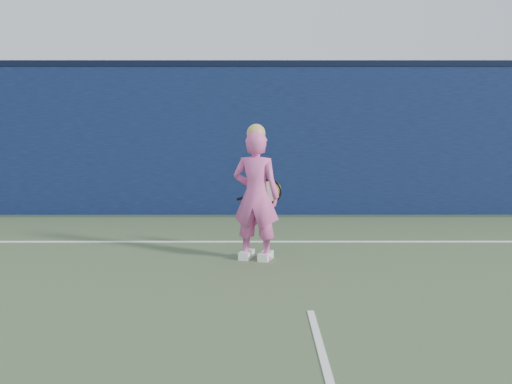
{
  "coord_description": "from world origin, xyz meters",
  "views": [
    {
      "loc": [
        -0.49,
        -4.52,
        1.8
      ],
      "look_at": [
        -0.48,
        3.01,
        0.82
      ],
      "focal_mm": 45.0,
      "sensor_mm": 36.0,
      "label": 1
    }
  ],
  "objects": [
    {
      "name": "ground",
      "position": [
        0.0,
        0.0,
        0.0
      ],
      "size": [
        80.0,
        80.0,
        0.0
      ],
      "primitive_type": "plane",
      "color": "#294027",
      "rests_on": "ground"
    },
    {
      "name": "court_lines",
      "position": [
        0.0,
        -0.33,
        0.01
      ],
      "size": [
        11.0,
        12.04,
        0.01
      ],
      "color": "white",
      "rests_on": "court_surface"
    },
    {
      "name": "backstop_wall",
      "position": [
        0.0,
        6.5,
        1.25
      ],
      "size": [
        24.0,
        0.4,
        2.5
      ],
      "primitive_type": "cube",
      "color": "#0C1337",
      "rests_on": "ground"
    },
    {
      "name": "wall_cap",
      "position": [
        0.0,
        6.5,
        2.55
      ],
      "size": [
        24.0,
        0.42,
        0.1
      ],
      "primitive_type": "cube",
      "color": "black",
      "rests_on": "backstop_wall"
    },
    {
      "name": "player",
      "position": [
        -0.48,
        3.01,
        0.78
      ],
      "size": [
        0.65,
        0.52,
        1.62
      ],
      "rotation": [
        0.0,
        0.0,
        2.84
      ],
      "color": "#E85AAC",
      "rests_on": "ground"
    },
    {
      "name": "racket",
      "position": [
        -0.35,
        3.42,
        0.77
      ],
      "size": [
        0.57,
        0.22,
        0.32
      ],
      "rotation": [
        0.0,
        0.0,
        -0.41
      ],
      "color": "black",
      "rests_on": "ground"
    }
  ]
}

